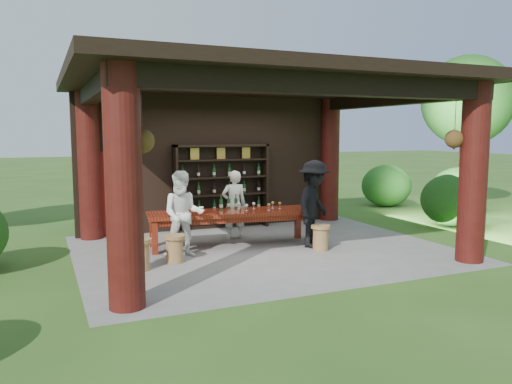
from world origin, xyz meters
name	(u,v)px	position (x,y,z in m)	size (l,w,h in m)	color
ground	(264,249)	(0.00, 0.00, 0.00)	(90.00, 90.00, 0.00)	#2D5119
pavilion	(255,145)	(-0.01, 0.43, 2.13)	(7.50, 6.00, 3.60)	slate
wine_shelf	(222,187)	(-0.04, 2.45, 1.06)	(2.40, 0.37, 2.12)	black
tasting_table	(231,216)	(-0.49, 0.59, 0.63)	(3.59, 1.37, 0.75)	#5E180D
stool_near_left	(175,248)	(-1.95, -0.31, 0.27)	(0.39, 0.39, 0.52)	olive
stool_near_right	(321,237)	(1.03, -0.55, 0.28)	(0.40, 0.40, 0.52)	olive
stool_far_left	(140,254)	(-2.64, -0.57, 0.30)	(0.42, 0.42, 0.56)	olive
host	(234,205)	(-0.17, 1.26, 0.78)	(0.57, 0.37, 1.55)	white
guest_woman	(183,214)	(-1.67, 0.07, 0.84)	(0.81, 0.63, 1.67)	white
guest_man	(314,204)	(1.06, -0.20, 0.91)	(1.18, 0.68, 1.83)	black
table_bottles	(229,202)	(-0.44, 0.89, 0.90)	(0.43, 0.15, 0.31)	#194C1E
table_glasses	(260,206)	(0.16, 0.54, 0.82)	(0.91, 0.48, 0.15)	silver
napkin_basket	(179,210)	(-1.59, 0.70, 0.82)	(0.26, 0.18, 0.14)	#BF6672
shrubs	(355,209)	(2.78, 0.79, 0.56)	(14.73, 9.02, 1.36)	#194C14
trees	(369,94)	(3.51, 1.36, 3.37)	(20.36, 8.76, 4.80)	#3F2819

